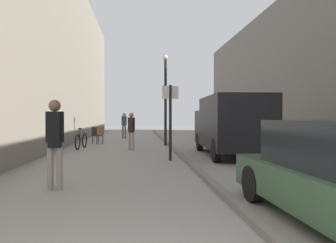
{
  "coord_description": "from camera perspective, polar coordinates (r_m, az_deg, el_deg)",
  "views": [
    {
      "loc": [
        -0.01,
        -2.0,
        1.5
      ],
      "look_at": [
        1.19,
        10.85,
        1.32
      ],
      "focal_mm": 33.83,
      "sensor_mm": 36.0,
      "label": 1
    }
  ],
  "objects": [
    {
      "name": "ground_plane",
      "position": [
        14.08,
        -5.29,
        -5.3
      ],
      "size": [
        80.0,
        80.0,
        0.0
      ],
      "primitive_type": "plane",
      "color": "gray"
    },
    {
      "name": "building_facade_left",
      "position": [
        15.36,
        -26.1,
        13.69
      ],
      "size": [
        3.39,
        40.0,
        9.88
      ],
      "primitive_type": "cube",
      "color": "gray",
      "rests_on": "ground_plane"
    },
    {
      "name": "kerb_strip",
      "position": [
        14.16,
        1.14,
        -5.02
      ],
      "size": [
        0.16,
        40.0,
        0.12
      ],
      "primitive_type": "cube",
      "color": "#615F5B",
      "rests_on": "ground_plane"
    },
    {
      "name": "pedestrian_main_foreground",
      "position": [
        22.27,
        -7.92,
        -0.39
      ],
      "size": [
        0.35,
        0.23,
        1.79
      ],
      "rotation": [
        0.0,
        0.0,
        -0.11
      ],
      "color": "brown",
      "rests_on": "ground_plane"
    },
    {
      "name": "pedestrian_mid_block",
      "position": [
        14.36,
        -6.63,
        -1.25
      ],
      "size": [
        0.32,
        0.25,
        1.7
      ],
      "rotation": [
        0.0,
        0.0,
        2.78
      ],
      "color": "gray",
      "rests_on": "ground_plane"
    },
    {
      "name": "pedestrian_far_crossing",
      "position": [
        6.9,
        -19.72,
        -2.8
      ],
      "size": [
        0.37,
        0.24,
        1.85
      ],
      "rotation": [
        0.0,
        0.0,
        3.17
      ],
      "color": "gray",
      "rests_on": "ground_plane"
    },
    {
      "name": "delivery_van",
      "position": [
        12.49,
        11.17,
        -0.46
      ],
      "size": [
        2.26,
        5.3,
        2.26
      ],
      "rotation": [
        0.0,
        0.0,
        -0.04
      ],
      "color": "black",
      "rests_on": "ground_plane"
    },
    {
      "name": "street_sign_post",
      "position": [
        10.9,
        0.41,
        1.06
      ],
      "size": [
        0.58,
        0.19,
        2.6
      ],
      "rotation": [
        0.0,
        0.0,
        3.42
      ],
      "color": "black",
      "rests_on": "ground_plane"
    },
    {
      "name": "lamp_post",
      "position": [
        16.66,
        -0.46,
        5.03
      ],
      "size": [
        0.28,
        0.28,
        4.76
      ],
      "color": "black",
      "rests_on": "ground_plane"
    },
    {
      "name": "bicycle_leaning",
      "position": [
        15.47,
        -15.38,
        -3.36
      ],
      "size": [
        0.28,
        1.76,
        0.98
      ],
      "rotation": [
        0.0,
        0.0,
        -0.13
      ],
      "color": "black",
      "rests_on": "ground_plane"
    },
    {
      "name": "cafe_chair_near_window",
      "position": [
        17.95,
        -12.84,
        -2.25
      ],
      "size": [
        0.62,
        0.62,
        0.94
      ],
      "rotation": [
        0.0,
        0.0,
        5.48
      ],
      "color": "black",
      "rests_on": "ground_plane"
    },
    {
      "name": "cafe_chair_by_doorway",
      "position": [
        19.46,
        -12.2,
        -2.01
      ],
      "size": [
        0.62,
        0.62,
        0.94
      ],
      "rotation": [
        0.0,
        0.0,
        2.39
      ],
      "color": "brown",
      "rests_on": "ground_plane"
    }
  ]
}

